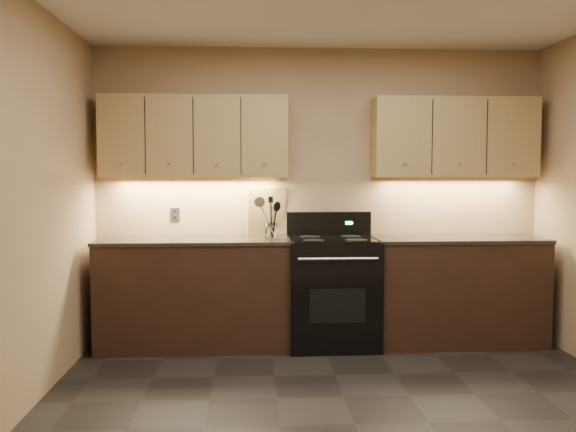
{
  "coord_description": "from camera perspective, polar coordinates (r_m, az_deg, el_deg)",
  "views": [
    {
      "loc": [
        -0.59,
        -3.48,
        1.48
      ],
      "look_at": [
        -0.32,
        1.45,
        1.14
      ],
      "focal_mm": 38.0,
      "sensor_mm": 36.0,
      "label": 1
    }
  ],
  "objects": [
    {
      "name": "floor",
      "position": [
        3.83,
        6.27,
        -18.81
      ],
      "size": [
        4.0,
        4.0,
        0.0
      ],
      "primitive_type": "plane",
      "color": "black",
      "rests_on": "ground"
    },
    {
      "name": "wall_back",
      "position": [
        5.52,
        2.96,
        2.08
      ],
      "size": [
        4.0,
        0.04,
        2.6
      ],
      "primitive_type": "cube",
      "color": "tan",
      "rests_on": "ground"
    },
    {
      "name": "wall_left",
      "position": [
        3.76,
        -25.18,
        0.81
      ],
      "size": [
        0.04,
        4.0,
        2.6
      ],
      "primitive_type": "cube",
      "color": "tan",
      "rests_on": "ground"
    },
    {
      "name": "counter_left",
      "position": [
        5.31,
        -8.7,
        -7.11
      ],
      "size": [
        1.62,
        0.62,
        0.93
      ],
      "color": "black",
      "rests_on": "ground"
    },
    {
      "name": "counter_right",
      "position": [
        5.57,
        15.51,
        -6.68
      ],
      "size": [
        1.46,
        0.62,
        0.93
      ],
      "color": "black",
      "rests_on": "ground"
    },
    {
      "name": "stove",
      "position": [
        5.3,
        4.16,
        -6.93
      ],
      "size": [
        0.76,
        0.68,
        1.14
      ],
      "color": "black",
      "rests_on": "ground"
    },
    {
      "name": "upper_cab_left",
      "position": [
        5.37,
        -8.7,
        7.33
      ],
      "size": [
        1.6,
        0.3,
        0.7
      ],
      "primitive_type": "cube",
      "color": "tan",
      "rests_on": "wall_back"
    },
    {
      "name": "upper_cab_right",
      "position": [
        5.63,
        15.27,
        7.07
      ],
      "size": [
        1.44,
        0.3,
        0.7
      ],
      "primitive_type": "cube",
      "color": "tan",
      "rests_on": "wall_back"
    },
    {
      "name": "outlet_plate",
      "position": [
        5.54,
        -10.54,
        0.16
      ],
      "size": [
        0.08,
        0.01,
        0.12
      ],
      "primitive_type": "cube",
      "color": "#B2B5BA",
      "rests_on": "wall_back"
    },
    {
      "name": "utensil_crock",
      "position": [
        5.21,
        -1.58,
        -1.44
      ],
      "size": [
        0.12,
        0.12,
        0.13
      ],
      "color": "white",
      "rests_on": "counter_left"
    },
    {
      "name": "cutting_board",
      "position": [
        5.46,
        -2.02,
        0.43
      ],
      "size": [
        0.35,
        0.16,
        0.43
      ],
      "primitive_type": "cube",
      "rotation": [
        0.14,
        0.0,
        0.24
      ],
      "color": "#D7B973",
      "rests_on": "counter_left"
    },
    {
      "name": "wooden_spoon",
      "position": [
        5.18,
        -1.82,
        -0.35
      ],
      "size": [
        0.13,
        0.08,
        0.3
      ],
      "primitive_type": null,
      "rotation": [
        -0.05,
        0.23,
        0.13
      ],
      "color": "#D7B973",
      "rests_on": "utensil_crock"
    },
    {
      "name": "black_spoon",
      "position": [
        5.21,
        -1.55,
        -0.23
      ],
      "size": [
        0.11,
        0.15,
        0.32
      ],
      "primitive_type": null,
      "rotation": [
        0.31,
        0.13,
        0.13
      ],
      "color": "black",
      "rests_on": "utensil_crock"
    },
    {
      "name": "black_turner",
      "position": [
        5.17,
        -1.55,
        -0.01
      ],
      "size": [
        0.11,
        0.15,
        0.36
      ],
      "primitive_type": null,
      "rotation": [
        -0.13,
        0.03,
        0.4
      ],
      "color": "black",
      "rests_on": "utensil_crock"
    },
    {
      "name": "steel_spatula",
      "position": [
        5.21,
        -1.23,
        0.12
      ],
      "size": [
        0.25,
        0.1,
        0.38
      ],
      "primitive_type": null,
      "rotation": [
        0.07,
        -0.44,
        -0.17
      ],
      "color": "silver",
      "rests_on": "utensil_crock"
    },
    {
      "name": "steel_skimmer",
      "position": [
        5.17,
        -1.28,
        -0.04
      ],
      "size": [
        0.22,
        0.12,
        0.36
      ],
      "primitive_type": null,
      "rotation": [
        0.1,
        -0.4,
        -0.02
      ],
      "color": "silver",
      "rests_on": "utensil_crock"
    }
  ]
}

